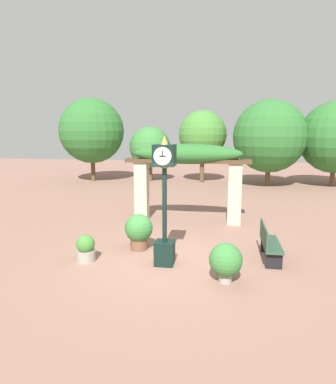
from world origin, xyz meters
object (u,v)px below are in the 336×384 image
at_px(potted_plant_near_left, 86,248).
at_px(potted_plant_far_left, 226,261).
at_px(potted_plant_near_right, 139,230).
at_px(park_bench, 269,243).
at_px(pedestal_clock, 165,202).

bearing_deg(potted_plant_near_left, potted_plant_far_left, -11.11).
bearing_deg(potted_plant_near_left, potted_plant_near_right, 43.55).
height_order(potted_plant_near_right, park_bench, potted_plant_near_right).
bearing_deg(pedestal_clock, park_bench, 15.94).
distance_m(potted_plant_far_left, park_bench, 1.85).
relative_size(pedestal_clock, potted_plant_near_left, 4.62).
bearing_deg(potted_plant_near_right, potted_plant_far_left, -36.34).
bearing_deg(pedestal_clock, potted_plant_near_right, 133.14).
height_order(potted_plant_near_right, potted_plant_far_left, potted_plant_near_right).
relative_size(potted_plant_near_left, potted_plant_far_left, 0.78).
relative_size(pedestal_clock, potted_plant_far_left, 3.60).
distance_m(potted_plant_near_left, potted_plant_far_left, 3.51).
xyz_separation_m(pedestal_clock, park_bench, (2.53, 0.72, -1.11)).
distance_m(pedestal_clock, potted_plant_near_left, 2.32).
bearing_deg(park_bench, pedestal_clock, 105.94).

